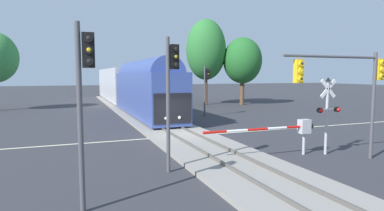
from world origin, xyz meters
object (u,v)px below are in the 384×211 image
Objects in this scene: traffic_signal_far_side at (206,82)px; maple_right_background at (243,61)px; traffic_signal_near_left at (84,86)px; traffic_signal_near_right at (350,79)px; traffic_signal_median at (171,83)px; crossing_signal_mast at (328,108)px; oak_far_right at (206,50)px; commuter_train at (128,85)px; crossing_gate_near at (293,128)px.

maple_right_background is (9.46, 9.61, 2.60)m from traffic_signal_far_side.
traffic_signal_near_left reaches higher than traffic_signal_near_right.
traffic_signal_near_left is at bearing -140.64° from traffic_signal_median.
traffic_signal_median is at bearing 170.03° from traffic_signal_near_right.
traffic_signal_median is at bearing -179.88° from crossing_signal_mast.
commuter_train is at bearing -179.15° from oak_far_right.
oak_far_right is (7.03, 27.09, 5.98)m from crossing_gate_near.
oak_far_right reaches higher than crossing_signal_mast.
oak_far_right is at bearing 66.69° from traffic_signal_far_side.
crossing_gate_near is 1.08× the size of traffic_signal_near_right.
commuter_train is 8.07× the size of traffic_signal_far_side.
oak_far_right is at bearing 156.71° from maple_right_background.
traffic_signal_near_right is 0.63× the size of maple_right_background.
traffic_signal_near_right is at bearing -110.13° from maple_right_background.
oak_far_right is at bearing 79.22° from crossing_signal_mast.
traffic_signal_near_left is 0.49× the size of oak_far_right.
traffic_signal_median is 31.31m from maple_right_background.
commuter_train is at bearing 116.17° from traffic_signal_far_side.
traffic_signal_far_side is 13.21m from oak_far_right.
traffic_signal_median is 0.98× the size of traffic_signal_near_right.
traffic_signal_near_left is 34.98m from oak_far_right.
traffic_signal_median is at bearing -176.43° from crossing_gate_near.
oak_far_right reaches higher than traffic_signal_near_left.
oak_far_right is (13.46, 27.50, 3.64)m from traffic_signal_median.
crossing_signal_mast is 0.71× the size of traffic_signal_near_left.
traffic_signal_near_left reaches higher than crossing_gate_near.
commuter_train is at bearing 97.48° from crossing_gate_near.
oak_far_right is (5.40, 28.91, 3.50)m from traffic_signal_near_right.
commuter_train is 10.10× the size of crossing_signal_mast.
oak_far_right reaches higher than traffic_signal_near_right.
traffic_signal_far_side is 0.55× the size of maple_right_background.
traffic_signal_far_side is at bearing -113.31° from oak_far_right.
commuter_train is 6.50× the size of crossing_gate_near.
commuter_train is 11.52m from oak_far_right.
crossing_gate_near is 0.68× the size of maple_right_background.
maple_right_background reaches higher than crossing_gate_near.
traffic_signal_near_left is at bearing -172.82° from traffic_signal_near_right.
oak_far_right is 1.27× the size of maple_right_background.
traffic_signal_near_left is (-12.00, -18.83, 0.41)m from traffic_signal_far_side.
crossing_signal_mast is 27.56m from maple_right_background.
maple_right_background reaches higher than traffic_signal_near_left.
maple_right_background is (17.95, 25.56, 2.17)m from traffic_signal_median.
traffic_signal_median is (-6.43, -0.40, 2.34)m from crossing_gate_near.
traffic_signal_near_left is (-6.40, -30.21, 0.93)m from commuter_train.
traffic_signal_median is 1.00× the size of traffic_signal_near_left.
commuter_train reaches higher than crossing_gate_near.
traffic_signal_far_side is at bearing 82.47° from crossing_gate_near.
traffic_signal_near_left is at bearing -166.15° from crossing_signal_mast.
maple_right_background reaches higher than traffic_signal_far_side.
traffic_signal_far_side is at bearing -134.57° from maple_right_background.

